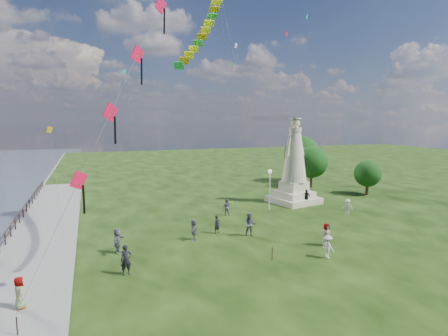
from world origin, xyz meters
name	(u,v)px	position (x,y,z in m)	size (l,w,h in m)	color
waterfront	(15,260)	(-15.24, 8.99, -0.06)	(200.00, 200.00, 1.51)	#374453
statue	(294,171)	(10.47, 17.34, 3.47)	(5.42, 5.42, 9.19)	beige
lamppost	(270,181)	(6.51, 15.31, 2.95)	(0.38, 0.38, 4.09)	silver
tree_row	(313,159)	(18.37, 25.87, 3.67)	(7.47, 14.79, 6.63)	#382314
person_0	(126,260)	(-8.57, 3.97, 0.90)	(0.66, 0.43, 1.81)	black
person_1	(250,225)	(1.18, 8.11, 0.95)	(0.92, 0.57, 1.90)	#595960
person_2	(328,247)	(4.19, 2.21, 0.76)	(0.99, 0.51, 1.53)	silver
person_4	(326,235)	(5.49, 4.26, 0.83)	(0.81, 0.50, 1.66)	#595960
person_5	(118,241)	(-8.77, 7.86, 0.87)	(1.61, 0.69, 1.73)	#595960
person_6	(217,224)	(-0.96, 9.72, 0.74)	(0.54, 0.35, 1.48)	black
person_7	(226,207)	(1.70, 14.81, 0.79)	(0.77, 0.48, 1.59)	#595960
person_8	(348,207)	(12.75, 11.16, 0.74)	(0.96, 0.49, 1.48)	silver
person_9	(306,197)	(10.99, 15.67, 0.87)	(1.02, 0.52, 1.74)	black
person_10	(20,295)	(-13.75, 1.46, 0.78)	(0.77, 0.47, 1.57)	#595960
person_11	(194,230)	(-3.15, 8.76, 0.81)	(1.50, 0.65, 1.62)	#595960
red_kite_train	(136,63)	(-7.60, 4.58, 12.30)	(9.92, 9.35, 19.91)	black
small_kites	(215,65)	(3.44, 23.15, 15.04)	(29.63, 19.13, 28.80)	teal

